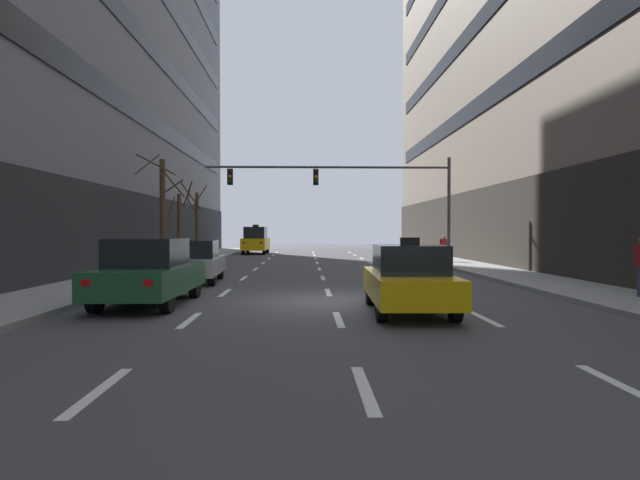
{
  "coord_description": "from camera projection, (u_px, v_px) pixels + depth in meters",
  "views": [
    {
      "loc": [
        -0.73,
        -14.37,
        1.95
      ],
      "look_at": [
        0.15,
        16.3,
        1.39
      ],
      "focal_mm": 29.25,
      "sensor_mm": 36.0,
      "label": 1
    }
  ],
  "objects": [
    {
      "name": "car_driving_3",
      "position": [
        196.0,
        262.0,
        19.6
      ],
      "size": [
        1.97,
        4.31,
        1.59
      ],
      "color": "black",
      "rests_on": "ground"
    },
    {
      "name": "lane_stripe_l1_s8",
      "position": [
        269.0,
        258.0,
        36.31
      ],
      "size": [
        0.16,
        2.0,
        0.01
      ],
      "primitive_type": "cube",
      "color": "silver",
      "rests_on": "ground"
    },
    {
      "name": "lane_stripe_l2_s2",
      "position": [
        365.0,
        388.0,
        6.42
      ],
      "size": [
        0.16,
        2.0,
        0.01
      ],
      "primitive_type": "cube",
      "color": "silver",
      "rests_on": "ground"
    },
    {
      "name": "lane_stripe_l3_s8",
      "position": [
        362.0,
        258.0,
        36.5
      ],
      "size": [
        0.16,
        2.0,
        0.01
      ],
      "primitive_type": "cube",
      "color": "silver",
      "rests_on": "ground"
    },
    {
      "name": "lane_stripe_l1_s3",
      "position": [
        190.0,
        320.0,
        11.32
      ],
      "size": [
        0.16,
        2.0,
        0.01
      ],
      "primitive_type": "cube",
      "color": "silver",
      "rests_on": "ground"
    },
    {
      "name": "lane_stripe_l3_s3",
      "position": [
        485.0,
        319.0,
        11.51
      ],
      "size": [
        0.16,
        2.0,
        0.01
      ],
      "primitive_type": "cube",
      "color": "silver",
      "rests_on": "ground"
    },
    {
      "name": "lane_stripe_l3_s4",
      "position": [
        430.0,
        292.0,
        16.51
      ],
      "size": [
        0.16,
        2.0,
        0.01
      ],
      "primitive_type": "cube",
      "color": "silver",
      "rests_on": "ground"
    },
    {
      "name": "lane_stripe_l2_s6",
      "position": [
        319.0,
        269.0,
        26.41
      ],
      "size": [
        0.16,
        2.0,
        0.01
      ],
      "primitive_type": "cube",
      "color": "silver",
      "rests_on": "ground"
    },
    {
      "name": "lane_stripe_l2_s5",
      "position": [
        323.0,
        278.0,
        21.41
      ],
      "size": [
        0.16,
        2.0,
        0.01
      ],
      "primitive_type": "cube",
      "color": "silver",
      "rests_on": "ground"
    },
    {
      "name": "lane_stripe_l3_s7",
      "position": [
        371.0,
        263.0,
        31.5
      ],
      "size": [
        0.16,
        2.0,
        0.01
      ],
      "primitive_type": "cube",
      "color": "silver",
      "rests_on": "ground"
    },
    {
      "name": "ground_plane",
      "position": [
        331.0,
        301.0,
        14.41
      ],
      "size": [
        120.0,
        120.0,
        0.0
      ],
      "primitive_type": "plane",
      "color": "#424247"
    },
    {
      "name": "lane_stripe_l1_s10",
      "position": [
        277.0,
        252.0,
        46.3
      ],
      "size": [
        0.16,
        2.0,
        0.01
      ],
      "primitive_type": "cube",
      "color": "silver",
      "rests_on": "ground"
    },
    {
      "name": "lane_stripe_l1_s6",
      "position": [
        255.0,
        269.0,
        26.31
      ],
      "size": [
        0.16,
        2.0,
        0.01
      ],
      "primitive_type": "cube",
      "color": "silver",
      "rests_on": "ground"
    },
    {
      "name": "lane_stripe_l2_s3",
      "position": [
        338.0,
        319.0,
        11.42
      ],
      "size": [
        0.16,
        2.0,
        0.01
      ],
      "primitive_type": "cube",
      "color": "silver",
      "rests_on": "ground"
    },
    {
      "name": "pedestrian_0",
      "position": [
        444.0,
        246.0,
        30.78
      ],
      "size": [
        0.53,
        0.22,
        1.53
      ],
      "color": "brown",
      "rests_on": "sidewalk_right"
    },
    {
      "name": "street_tree_2",
      "position": [
        180.0,
        225.0,
        28.79
      ],
      "size": [
        1.65,
        1.9,
        4.55
      ],
      "color": "#4C3823",
      "rests_on": "sidewalk_left"
    },
    {
      "name": "lane_stripe_l3_s9",
      "position": [
        355.0,
        255.0,
        41.49
      ],
      "size": [
        0.16,
        2.0,
        0.01
      ],
      "primitive_type": "cube",
      "color": "silver",
      "rests_on": "ground"
    },
    {
      "name": "sidewalk_right",
      "position": [
        615.0,
        297.0,
        14.65
      ],
      "size": [
        3.03,
        80.0,
        0.14
      ],
      "primitive_type": "cube",
      "color": "gray",
      "rests_on": "ground"
    },
    {
      "name": "lane_stripe_l1_s4",
      "position": [
        225.0,
        293.0,
        16.32
      ],
      "size": [
        0.16,
        2.0,
        0.01
      ],
      "primitive_type": "cube",
      "color": "silver",
      "rests_on": "ground"
    },
    {
      "name": "lane_stripe_l2_s4",
      "position": [
        328.0,
        292.0,
        16.41
      ],
      "size": [
        0.16,
        2.0,
        0.01
      ],
      "primitive_type": "cube",
      "color": "silver",
      "rests_on": "ground"
    },
    {
      "name": "lane_stripe_l1_s7",
      "position": [
        263.0,
        263.0,
        31.31
      ],
      "size": [
        0.16,
        2.0,
        0.01
      ],
      "primitive_type": "cube",
      "color": "silver",
      "rests_on": "ground"
    },
    {
      "name": "lane_stripe_l2_s10",
      "position": [
        313.0,
        252.0,
        46.4
      ],
      "size": [
        0.16,
        2.0,
        0.01
      ],
      "primitive_type": "cube",
      "color": "silver",
      "rests_on": "ground"
    },
    {
      "name": "lane_stripe_l3_s2",
      "position": [
        623.0,
        386.0,
        6.51
      ],
      "size": [
        0.16,
        2.0,
        0.01
      ],
      "primitive_type": "cube",
      "color": "silver",
      "rests_on": "ground"
    },
    {
      "name": "taxi_driving_1",
      "position": [
        256.0,
        240.0,
        43.6
      ],
      "size": [
        2.05,
        4.7,
        2.45
      ],
      "color": "black",
      "rests_on": "ground"
    },
    {
      "name": "car_driving_2",
      "position": [
        149.0,
        272.0,
        13.61
      ],
      "size": [
        2.02,
        4.68,
        1.75
      ],
      "color": "black",
      "rests_on": "ground"
    },
    {
      "name": "taxi_driving_0",
      "position": [
        409.0,
        279.0,
        12.34
      ],
      "size": [
        1.95,
        4.36,
        1.79
      ],
      "color": "black",
      "rests_on": "ground"
    },
    {
      "name": "lane_stripe_l2_s9",
      "position": [
        314.0,
        255.0,
        41.4
      ],
      "size": [
        0.16,
        2.0,
        0.01
      ],
      "primitive_type": "cube",
      "color": "silver",
      "rests_on": "ground"
    },
    {
      "name": "lane_stripe_l1_s9",
      "position": [
        273.0,
        255.0,
        41.3
      ],
      "size": [
        0.16,
        2.0,
        0.01
      ],
      "primitive_type": "cube",
      "color": "silver",
      "rests_on": "ground"
    },
    {
      "name": "traffic_signal_0",
      "position": [
        357.0,
        186.0,
        27.36
      ],
      "size": [
        12.89,
        0.35,
        5.68
      ],
      "color": "#4C4C51",
      "rests_on": "sidewalk_right"
    },
    {
      "name": "lane_stripe_l1_s2",
      "position": [
        99.0,
        391.0,
        6.33
      ],
      "size": [
        0.16,
        2.0,
        0.01
      ],
      "primitive_type": "cube",
      "color": "silver",
      "rests_on": "ground"
    },
    {
      "name": "street_tree_0",
      "position": [
        197.0,
        223.0,
        33.55
      ],
      "size": [
        1.26,
        1.26,
        4.83
      ],
      "color": "#4C3823",
      "rests_on": "sidewalk_left"
    },
    {
      "name": "lane_stripe_l3_s6",
      "position": [
        383.0,
        269.0,
        26.5
      ],
      "size": [
        0.16,
        2.0,
        0.01
      ],
      "primitive_type": "cube",
      "color": "silver",
      "rests_on": "ground"
    },
    {
      "name": "lane_stripe_l3_s5",
      "position": [
        401.0,
        278.0,
        21.5
      ],
      "size": [
        0.16,
        2.0,
        0.01
      ],
      "primitive_type": "cube",
      "color": "silver",
      "rests_on": "ground"
    },
    {
      "name": "street_tree_1",
      "position": [
        162.0,
        210.0,
        25.42
      ],
      "size": [
        2.24,
        2.23,
        5.7
      ],
      "color": "#4C3823",
      "rests_on": "sidewalk_left"
    },
    {
      "name": "lane_stripe_l1_s5",
      "position": [
        244.0,
        278.0,
        21.32
      ],
      "size": [
        0.16,
        2.0,
        0.01
      ],
      "primitive_type": "cube",
      "color": "silver",
      "rests_on": "ground"
    },
    {
      "name": "lane_stripe_l3_s10",
      "position": [
        349.0,
        252.0,
        46.49
      ],
      "size": [
        0.16,
        2.0,
        0.01
      ],
      "primitive_type": "cube",
      "color": "silver",
      "rests_on": "ground"
    },
    {
      "name": "sidewalk_left",
      "position": [
        39.0,
        300.0,
        14.18
      ],
      "size": [
        3.03,
        80.0,
        0.14
      ],
      "primitive_type": "cube",
      "color": "gray",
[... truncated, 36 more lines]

